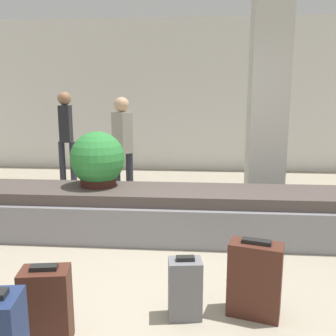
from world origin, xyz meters
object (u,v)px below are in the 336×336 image
Objects in this scene: suitcase_4 at (47,306)px; traveler_0 at (66,131)px; suitcase_2 at (185,288)px; traveler_1 at (122,141)px; pillar at (268,97)px; potted_plant_0 at (98,160)px; suitcase_1 at (255,279)px.

suitcase_4 is 4.55m from traveler_0.
traveler_1 is at bearing 102.14° from suitcase_2.
pillar reaches higher than suitcase_4.
suitcase_2 is at bearing 156.18° from traveler_1.
traveler_0 reaches higher than potted_plant_0.
traveler_1 reaches higher than suitcase_1.
suitcase_1 is 0.92× the size of potted_plant_0.
traveler_0 is (-2.26, 3.90, 0.77)m from suitcase_2.
suitcase_2 is at bearing -157.90° from traveler_0.
suitcase_1 is at bearing 164.93° from traveler_1.
traveler_1 is (-1.58, 2.94, 0.66)m from suitcase_1.
potted_plant_0 is (-1.11, 1.75, 0.63)m from suitcase_2.
traveler_0 reaches higher than suitcase_4.
potted_plant_0 reaches higher than suitcase_4.
suitcase_4 is 3.46m from traveler_1.
suitcase_4 is (-1.89, -3.03, -1.33)m from pillar.
potted_plant_0 is (-2.11, -0.90, -0.74)m from pillar.
traveler_1 is at bearing 170.17° from pillar.
suitcase_2 is at bearing -110.59° from pillar.
pillar is 3.54m from traveler_0.
traveler_1 reaches higher than potted_plant_0.
suitcase_1 is 1.08× the size of suitcase_4.
suitcase_4 is 0.35× the size of traveler_1.
suitcase_2 is 0.30× the size of traveler_1.
traveler_1 is (-2.07, 0.36, -0.66)m from pillar.
suitcase_1 is 1.48m from suitcase_4.
potted_plant_0 is 0.39× the size of traveler_0.
potted_plant_0 is (-0.21, 2.13, 0.60)m from suitcase_4.
potted_plant_0 is at bearing 149.45° from suitcase_1.
suitcase_2 is (-1.00, -2.65, -1.37)m from pillar.
pillar reaches higher than potted_plant_0.
traveler_1 reaches higher than suitcase_4.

